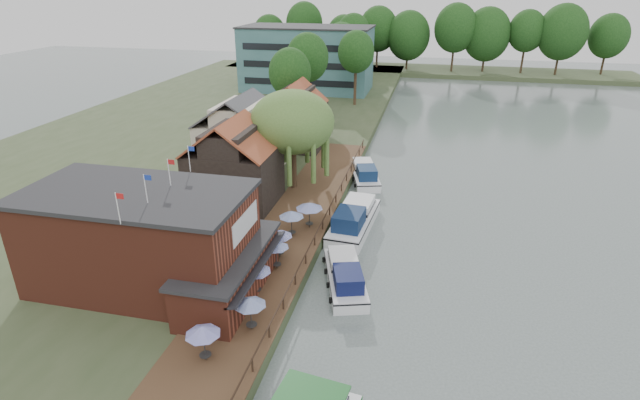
% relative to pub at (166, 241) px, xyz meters
% --- Properties ---
extents(ground, '(260.00, 260.00, 0.00)m').
position_rel_pub_xyz_m(ground, '(14.00, 1.00, -4.65)').
color(ground, '#505C59').
rests_on(ground, ground).
extents(land_bank, '(50.00, 140.00, 1.00)m').
position_rel_pub_xyz_m(land_bank, '(-16.00, 36.00, -4.15)').
color(land_bank, '#384728').
rests_on(land_bank, ground).
extents(quay_deck, '(6.00, 50.00, 0.10)m').
position_rel_pub_xyz_m(quay_deck, '(6.00, 11.00, -3.60)').
color(quay_deck, '#47301E').
rests_on(quay_deck, land_bank).
extents(quay_rail, '(0.20, 49.00, 1.00)m').
position_rel_pub_xyz_m(quay_rail, '(8.70, 11.50, -3.15)').
color(quay_rail, black).
rests_on(quay_rail, land_bank).
extents(pub, '(20.00, 11.00, 7.30)m').
position_rel_pub_xyz_m(pub, '(0.00, 0.00, 0.00)').
color(pub, maroon).
rests_on(pub, land_bank).
extents(hotel_block, '(25.40, 12.40, 12.30)m').
position_rel_pub_xyz_m(hotel_block, '(-8.00, 71.00, 2.50)').
color(hotel_block, '#38666B').
rests_on(hotel_block, land_bank).
extents(cottage_a, '(8.60, 7.60, 8.50)m').
position_rel_pub_xyz_m(cottage_a, '(-1.00, 15.00, 0.60)').
color(cottage_a, black).
rests_on(cottage_a, land_bank).
extents(cottage_b, '(9.60, 8.60, 8.50)m').
position_rel_pub_xyz_m(cottage_b, '(-4.00, 25.00, 0.60)').
color(cottage_b, beige).
rests_on(cottage_b, land_bank).
extents(cottage_c, '(7.60, 7.60, 8.50)m').
position_rel_pub_xyz_m(cottage_c, '(0.00, 34.00, 0.60)').
color(cottage_c, black).
rests_on(cottage_c, land_bank).
extents(willow, '(8.60, 8.60, 10.43)m').
position_rel_pub_xyz_m(willow, '(3.50, 20.00, 1.56)').
color(willow, '#476B2D').
rests_on(willow, land_bank).
extents(umbrella_0, '(2.07, 2.07, 2.38)m').
position_rel_pub_xyz_m(umbrella_0, '(5.72, -6.73, -2.36)').
color(umbrella_0, '#1C1B95').
rests_on(umbrella_0, quay_deck).
extents(umbrella_1, '(2.02, 2.02, 2.38)m').
position_rel_pub_xyz_m(umbrella_1, '(7.36, -3.50, -2.36)').
color(umbrella_1, navy).
rests_on(umbrella_1, quay_deck).
extents(umbrella_2, '(2.21, 2.21, 2.38)m').
position_rel_pub_xyz_m(umbrella_2, '(6.35, 0.27, -2.36)').
color(umbrella_2, navy).
rests_on(umbrella_2, quay_deck).
extents(umbrella_3, '(1.97, 1.97, 2.38)m').
position_rel_pub_xyz_m(umbrella_3, '(6.72, 3.82, -2.36)').
color(umbrella_3, navy).
rests_on(umbrella_3, quay_deck).
extents(umbrella_4, '(2.13, 2.13, 2.38)m').
position_rel_pub_xyz_m(umbrella_4, '(6.41, 5.59, -2.36)').
color(umbrella_4, navy).
rests_on(umbrella_4, quay_deck).
extents(umbrella_5, '(2.15, 2.15, 2.38)m').
position_rel_pub_xyz_m(umbrella_5, '(6.39, 9.18, -2.36)').
color(umbrella_5, navy).
rests_on(umbrella_5, quay_deck).
extents(umbrella_6, '(2.41, 2.41, 2.38)m').
position_rel_pub_xyz_m(umbrella_6, '(7.45, 11.15, -2.36)').
color(umbrella_6, navy).
rests_on(umbrella_6, quay_deck).
extents(cruiser_0, '(5.54, 9.61, 2.19)m').
position_rel_pub_xyz_m(cruiser_0, '(11.92, 4.47, -3.56)').
color(cruiser_0, silver).
rests_on(cruiser_0, ground).
extents(cruiser_1, '(4.29, 11.01, 2.65)m').
position_rel_pub_xyz_m(cruiser_1, '(11.06, 13.85, -3.33)').
color(cruiser_1, white).
rests_on(cruiser_1, ground).
extents(cruiser_2, '(5.47, 9.79, 2.24)m').
position_rel_pub_xyz_m(cruiser_2, '(10.22, 26.30, -3.53)').
color(cruiser_2, white).
rests_on(cruiser_2, ground).
extents(bank_tree_0, '(6.02, 6.02, 11.85)m').
position_rel_pub_xyz_m(bank_tree_0, '(-2.89, 41.40, 2.27)').
color(bank_tree_0, '#143811').
rests_on(bank_tree_0, land_bank).
extents(bank_tree_1, '(6.52, 6.52, 13.18)m').
position_rel_pub_xyz_m(bank_tree_1, '(-2.30, 49.16, 2.94)').
color(bank_tree_1, '#143811').
rests_on(bank_tree_1, land_bank).
extents(bank_tree_2, '(6.25, 6.25, 12.72)m').
position_rel_pub_xyz_m(bank_tree_2, '(3.55, 59.93, 2.71)').
color(bank_tree_2, '#143811').
rests_on(bank_tree_2, land_bank).
extents(bank_tree_3, '(6.96, 6.96, 11.74)m').
position_rel_pub_xyz_m(bank_tree_3, '(-4.65, 79.71, 2.22)').
color(bank_tree_3, '#143811').
rests_on(bank_tree_3, land_bank).
extents(bank_tree_4, '(8.00, 8.00, 12.00)m').
position_rel_pub_xyz_m(bank_tree_4, '(-4.02, 86.74, 2.35)').
color(bank_tree_4, '#143811').
rests_on(bank_tree_4, land_bank).
extents(bank_tree_5, '(7.96, 7.96, 13.50)m').
position_rel_pub_xyz_m(bank_tree_5, '(-2.56, 93.89, 3.10)').
color(bank_tree_5, '#143811').
rests_on(bank_tree_5, land_bank).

